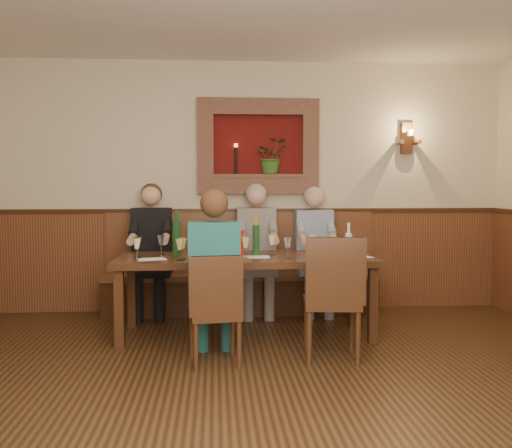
{
  "coord_description": "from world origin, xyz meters",
  "views": [
    {
      "loc": [
        -0.29,
        -3.47,
        1.43
      ],
      "look_at": [
        0.1,
        1.9,
        1.05
      ],
      "focal_mm": 40.0,
      "sensor_mm": 36.0,
      "label": 1
    }
  ],
  "objects_px": {
    "person_bench_right": "(315,262)",
    "chair_near_right": "(332,323)",
    "bench": "(241,283)",
    "person_bench_mid": "(257,261)",
    "dining_table": "(246,264)",
    "spittoon_bucket": "(232,244)",
    "person_bench_left": "(151,262)",
    "person_chair_front": "(215,291)",
    "water_bottle": "(348,246)",
    "wine_bottle_green_b": "(177,237)",
    "wine_bottle_green_a": "(256,239)",
    "chair_near_left": "(215,332)"
  },
  "relations": [
    {
      "from": "chair_near_right",
      "to": "water_bottle",
      "type": "relative_size",
      "value": 3.01
    },
    {
      "from": "person_chair_front",
      "to": "person_bench_mid",
      "type": "bearing_deg",
      "value": 74.16
    },
    {
      "from": "chair_near_right",
      "to": "person_bench_left",
      "type": "bearing_deg",
      "value": 141.62
    },
    {
      "from": "person_bench_left",
      "to": "spittoon_bucket",
      "type": "height_order",
      "value": "person_bench_left"
    },
    {
      "from": "chair_near_right",
      "to": "person_chair_front",
      "type": "bearing_deg",
      "value": -173.78
    },
    {
      "from": "bench",
      "to": "wine_bottle_green_a",
      "type": "relative_size",
      "value": 7.93
    },
    {
      "from": "person_bench_mid",
      "to": "wine_bottle_green_b",
      "type": "relative_size",
      "value": 3.4
    },
    {
      "from": "person_bench_right",
      "to": "wine_bottle_green_a",
      "type": "relative_size",
      "value": 3.7
    },
    {
      "from": "person_bench_left",
      "to": "water_bottle",
      "type": "relative_size",
      "value": 4.27
    },
    {
      "from": "bench",
      "to": "chair_near_left",
      "type": "xyz_separation_m",
      "value": [
        -0.29,
        -1.81,
        -0.07
      ]
    },
    {
      "from": "person_bench_left",
      "to": "person_chair_front",
      "type": "height_order",
      "value": "person_bench_left"
    },
    {
      "from": "dining_table",
      "to": "spittoon_bucket",
      "type": "xyz_separation_m",
      "value": [
        -0.13,
        -0.07,
        0.2
      ]
    },
    {
      "from": "chair_near_left",
      "to": "spittoon_bucket",
      "type": "distance_m",
      "value": 1.02
    },
    {
      "from": "bench",
      "to": "person_bench_mid",
      "type": "xyz_separation_m",
      "value": [
        0.17,
        -0.11,
        0.27
      ]
    },
    {
      "from": "bench",
      "to": "spittoon_bucket",
      "type": "distance_m",
      "value": 1.16
    },
    {
      "from": "dining_table",
      "to": "chair_near_right",
      "type": "xyz_separation_m",
      "value": [
        0.66,
        -0.78,
        -0.38
      ]
    },
    {
      "from": "person_bench_right",
      "to": "chair_near_right",
      "type": "bearing_deg",
      "value": -95.19
    },
    {
      "from": "chair_near_left",
      "to": "water_bottle",
      "type": "relative_size",
      "value": 2.63
    },
    {
      "from": "water_bottle",
      "to": "person_bench_mid",
      "type": "bearing_deg",
      "value": 120.74
    },
    {
      "from": "person_bench_left",
      "to": "person_bench_mid",
      "type": "distance_m",
      "value": 1.14
    },
    {
      "from": "person_bench_mid",
      "to": "spittoon_bucket",
      "type": "distance_m",
      "value": 1.0
    },
    {
      "from": "spittoon_bucket",
      "to": "water_bottle",
      "type": "xyz_separation_m",
      "value": [
        1.02,
        -0.31,
        0.01
      ]
    },
    {
      "from": "water_bottle",
      "to": "wine_bottle_green_b",
      "type": "bearing_deg",
      "value": 162.19
    },
    {
      "from": "dining_table",
      "to": "person_bench_right",
      "type": "relative_size",
      "value": 1.71
    },
    {
      "from": "wine_bottle_green_a",
      "to": "water_bottle",
      "type": "height_order",
      "value": "wine_bottle_green_a"
    },
    {
      "from": "bench",
      "to": "person_bench_right",
      "type": "distance_m",
      "value": 0.85
    },
    {
      "from": "person_bench_left",
      "to": "wine_bottle_green_b",
      "type": "bearing_deg",
      "value": -65.87
    },
    {
      "from": "dining_table",
      "to": "wine_bottle_green_b",
      "type": "relative_size",
      "value": 5.7
    },
    {
      "from": "chair_near_right",
      "to": "spittoon_bucket",
      "type": "height_order",
      "value": "chair_near_right"
    },
    {
      "from": "person_bench_mid",
      "to": "water_bottle",
      "type": "relative_size",
      "value": 4.26
    },
    {
      "from": "dining_table",
      "to": "person_chair_front",
      "type": "relative_size",
      "value": 1.73
    },
    {
      "from": "person_chair_front",
      "to": "spittoon_bucket",
      "type": "relative_size",
      "value": 5.58
    },
    {
      "from": "chair_near_left",
      "to": "spittoon_bucket",
      "type": "bearing_deg",
      "value": 71.6
    },
    {
      "from": "chair_near_left",
      "to": "person_bench_left",
      "type": "relative_size",
      "value": 0.62
    },
    {
      "from": "chair_near_left",
      "to": "person_bench_mid",
      "type": "height_order",
      "value": "person_bench_mid"
    },
    {
      "from": "person_bench_mid",
      "to": "person_chair_front",
      "type": "xyz_separation_m",
      "value": [
        -0.46,
        -1.62,
        -0.02
      ]
    },
    {
      "from": "chair_near_left",
      "to": "person_bench_mid",
      "type": "xyz_separation_m",
      "value": [
        0.46,
        1.71,
        0.34
      ]
    },
    {
      "from": "chair_near_left",
      "to": "chair_near_right",
      "type": "relative_size",
      "value": 0.87
    },
    {
      "from": "dining_table",
      "to": "chair_near_left",
      "type": "bearing_deg",
      "value": -108.53
    },
    {
      "from": "person_bench_mid",
      "to": "wine_bottle_green_a",
      "type": "distance_m",
      "value": 0.85
    },
    {
      "from": "chair_near_right",
      "to": "wine_bottle_green_b",
      "type": "height_order",
      "value": "wine_bottle_green_b"
    },
    {
      "from": "dining_table",
      "to": "bench",
      "type": "height_order",
      "value": "bench"
    },
    {
      "from": "bench",
      "to": "chair_near_right",
      "type": "bearing_deg",
      "value": -68.99
    },
    {
      "from": "person_chair_front",
      "to": "spittoon_bucket",
      "type": "bearing_deg",
      "value": 77.3
    },
    {
      "from": "chair_near_left",
      "to": "person_bench_mid",
      "type": "distance_m",
      "value": 1.8
    },
    {
      "from": "chair_near_right",
      "to": "wine_bottle_green_a",
      "type": "xyz_separation_m",
      "value": [
        -0.56,
        0.83,
        0.61
      ]
    },
    {
      "from": "spittoon_bucket",
      "to": "wine_bottle_green_b",
      "type": "distance_m",
      "value": 0.55
    },
    {
      "from": "water_bottle",
      "to": "bench",
      "type": "bearing_deg",
      "value": 123.9
    },
    {
      "from": "dining_table",
      "to": "person_bench_mid",
      "type": "bearing_deg",
      "value": 78.84
    },
    {
      "from": "person_bench_mid",
      "to": "person_chair_front",
      "type": "height_order",
      "value": "person_bench_mid"
    }
  ]
}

